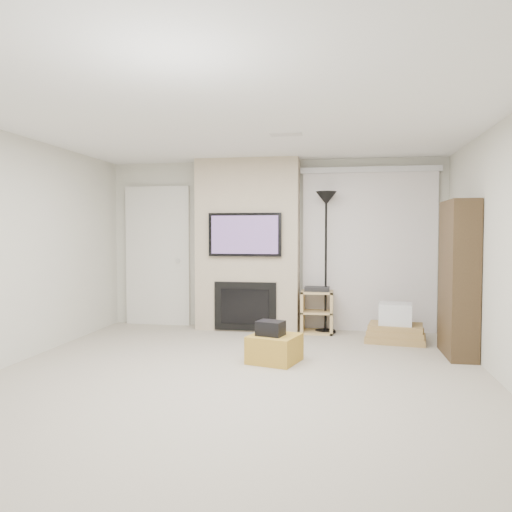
% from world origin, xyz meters
% --- Properties ---
extents(floor, '(5.00, 5.50, 0.00)m').
position_xyz_m(floor, '(0.00, 0.00, 0.00)').
color(floor, '#B0A695').
rests_on(floor, ground).
extents(ceiling, '(5.00, 5.50, 0.00)m').
position_xyz_m(ceiling, '(0.00, 0.00, 2.50)').
color(ceiling, white).
rests_on(ceiling, wall_back).
extents(wall_back, '(5.00, 0.00, 2.50)m').
position_xyz_m(wall_back, '(0.00, 2.75, 1.25)').
color(wall_back, beige).
rests_on(wall_back, ground).
extents(wall_front, '(5.00, 0.00, 2.50)m').
position_xyz_m(wall_front, '(0.00, -2.75, 1.25)').
color(wall_front, beige).
rests_on(wall_front, ground).
extents(wall_left, '(0.00, 5.50, 2.50)m').
position_xyz_m(wall_left, '(-2.50, 0.00, 1.25)').
color(wall_left, beige).
rests_on(wall_left, ground).
extents(hvac_vent, '(0.35, 0.18, 0.01)m').
position_xyz_m(hvac_vent, '(0.40, 0.80, 2.50)').
color(hvac_vent, silver).
rests_on(hvac_vent, ceiling).
extents(ottoman, '(0.62, 0.62, 0.30)m').
position_xyz_m(ottoman, '(0.28, 0.75, 0.15)').
color(ottoman, '#B48A2E').
rests_on(ottoman, floor).
extents(black_bag, '(0.33, 0.29, 0.16)m').
position_xyz_m(black_bag, '(0.24, 0.72, 0.38)').
color(black_bag, black).
rests_on(black_bag, ottoman).
extents(fireplace_wall, '(1.50, 0.47, 2.50)m').
position_xyz_m(fireplace_wall, '(-0.35, 2.54, 1.24)').
color(fireplace_wall, '#C0AC90').
rests_on(fireplace_wall, floor).
extents(entry_door, '(1.02, 0.11, 2.14)m').
position_xyz_m(entry_door, '(-1.80, 2.71, 1.05)').
color(entry_door, silver).
rests_on(entry_door, floor).
extents(vertical_blinds, '(1.98, 0.10, 2.37)m').
position_xyz_m(vertical_blinds, '(1.40, 2.70, 1.27)').
color(vertical_blinds, silver).
rests_on(vertical_blinds, floor).
extents(floor_lamp, '(0.30, 0.30, 2.01)m').
position_xyz_m(floor_lamp, '(0.79, 2.48, 1.58)').
color(floor_lamp, black).
rests_on(floor_lamp, floor).
extents(av_stand, '(0.45, 0.38, 0.66)m').
position_xyz_m(av_stand, '(0.67, 2.44, 0.35)').
color(av_stand, tan).
rests_on(av_stand, floor).
extents(box_stack, '(0.83, 0.67, 0.50)m').
position_xyz_m(box_stack, '(1.72, 2.04, 0.19)').
color(box_stack, '#A9854C').
rests_on(box_stack, floor).
extents(bookshelf, '(0.30, 0.80, 1.80)m').
position_xyz_m(bookshelf, '(2.34, 1.38, 0.90)').
color(bookshelf, '#372818').
rests_on(bookshelf, floor).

